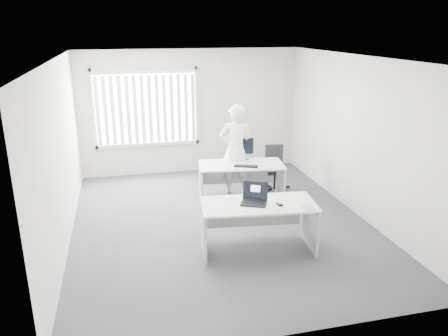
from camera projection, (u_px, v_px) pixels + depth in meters
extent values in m
plane|color=#48474E|center=(221.00, 223.00, 7.61)|extent=(6.00, 6.00, 0.00)
cube|color=silver|center=(191.00, 112.00, 9.95)|extent=(5.00, 0.02, 2.80)
cube|color=silver|center=(289.00, 221.00, 4.40)|extent=(5.00, 0.02, 2.80)
cube|color=silver|center=(61.00, 156.00, 6.62)|extent=(0.02, 6.00, 2.80)
cube|color=silver|center=(358.00, 137.00, 7.73)|extent=(0.02, 6.00, 2.80)
cube|color=silver|center=(221.00, 58.00, 6.74)|extent=(5.00, 6.00, 0.02)
cube|color=#B5B5B0|center=(146.00, 108.00, 9.64)|extent=(2.32, 0.06, 1.76)
cube|color=white|center=(259.00, 204.00, 6.47)|extent=(1.77, 0.98, 0.03)
cube|color=#AAAAAC|center=(204.00, 231.00, 6.49)|extent=(0.12, 0.73, 0.74)
cube|color=#AAAAAC|center=(311.00, 225.00, 6.68)|extent=(0.12, 0.73, 0.74)
cube|color=white|center=(241.00, 165.00, 8.41)|extent=(1.70, 0.97, 0.03)
cube|color=#AAAAAC|center=(201.00, 184.00, 8.45)|extent=(0.13, 0.70, 0.71)
cube|color=#AAAAAC|center=(281.00, 181.00, 8.60)|extent=(0.13, 0.70, 0.71)
cylinder|color=black|center=(275.00, 187.00, 9.18)|extent=(0.58, 0.58, 0.07)
cylinder|color=black|center=(275.00, 180.00, 9.13)|extent=(0.06, 0.06, 0.40)
cube|color=black|center=(275.00, 171.00, 9.07)|extent=(0.45, 0.45, 0.06)
cube|color=black|center=(274.00, 155.00, 9.16)|extent=(0.39, 0.10, 0.48)
imported|color=silver|center=(236.00, 150.00, 8.65)|extent=(0.73, 0.54, 1.85)
cube|color=silver|center=(281.00, 204.00, 6.45)|extent=(0.37, 0.31, 0.00)
cube|color=white|center=(309.00, 208.00, 6.30)|extent=(0.16, 0.21, 0.01)
cube|color=black|center=(246.00, 166.00, 8.24)|extent=(0.46, 0.32, 0.02)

